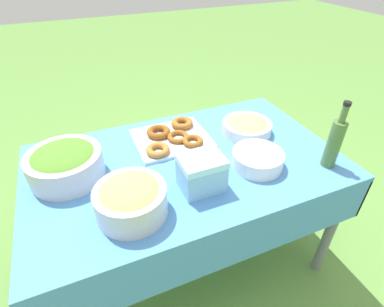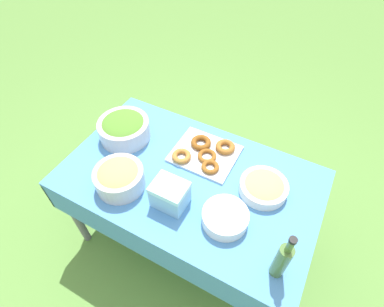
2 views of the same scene
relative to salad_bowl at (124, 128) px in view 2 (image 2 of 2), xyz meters
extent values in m
plane|color=#609342|center=(0.51, -0.09, -0.79)|extent=(14.00, 14.00, 0.00)
cube|color=#4C8CD1|center=(0.51, -0.09, -0.09)|extent=(1.43, 0.86, 0.02)
cube|color=#4C8CD1|center=(0.51, -0.52, -0.21)|extent=(1.43, 0.01, 0.22)
cube|color=#4C8CD1|center=(0.51, 0.33, -0.21)|extent=(1.43, 0.01, 0.22)
cube|color=#4C8CD1|center=(-0.20, -0.09, -0.21)|extent=(0.01, 0.86, 0.22)
cube|color=#4C8CD1|center=(1.22, -0.09, -0.21)|extent=(0.01, 0.86, 0.22)
cylinder|color=slate|center=(-0.15, -0.46, -0.44)|extent=(0.05, 0.05, 0.69)
cylinder|color=slate|center=(-0.15, 0.28, -0.44)|extent=(0.05, 0.05, 0.69)
cylinder|color=slate|center=(1.16, 0.28, -0.44)|extent=(0.05, 0.05, 0.69)
cylinder|color=silver|center=(0.00, 0.00, -0.01)|extent=(0.31, 0.31, 0.12)
ellipsoid|color=#51892D|center=(0.00, 0.00, 0.03)|extent=(0.27, 0.27, 0.07)
cylinder|color=white|center=(0.90, 0.01, -0.04)|extent=(0.26, 0.26, 0.06)
ellipsoid|color=tan|center=(0.90, 0.01, -0.02)|extent=(0.23, 0.23, 0.05)
cube|color=silver|center=(0.51, 0.10, -0.07)|extent=(0.37, 0.31, 0.02)
torus|color=#93561E|center=(0.59, 0.01, -0.05)|extent=(0.14, 0.14, 0.03)
torus|color=#A36628|center=(0.60, 0.18, -0.04)|extent=(0.16, 0.16, 0.03)
torus|color=brown|center=(0.46, 0.15, -0.04)|extent=(0.15, 0.15, 0.03)
torus|color=#B27533|center=(0.41, 0.00, -0.04)|extent=(0.16, 0.16, 0.03)
torus|color=#93561E|center=(0.54, 0.07, -0.05)|extent=(0.12, 0.12, 0.03)
cylinder|color=white|center=(0.79, -0.25, -0.07)|extent=(0.23, 0.23, 0.01)
cylinder|color=white|center=(0.79, -0.25, -0.06)|extent=(0.23, 0.23, 0.01)
cylinder|color=white|center=(0.79, -0.25, -0.04)|extent=(0.23, 0.23, 0.01)
cylinder|color=white|center=(0.79, -0.25, -0.03)|extent=(0.23, 0.23, 0.01)
cylinder|color=white|center=(0.79, -0.25, -0.02)|extent=(0.23, 0.23, 0.01)
cylinder|color=white|center=(0.79, -0.25, -0.01)|extent=(0.23, 0.23, 0.01)
cylinder|color=#4C7238|center=(1.10, -0.37, 0.04)|extent=(0.06, 0.06, 0.22)
cylinder|color=#4C7238|center=(1.10, -0.37, 0.19)|extent=(0.03, 0.03, 0.08)
cylinder|color=black|center=(1.10, -0.37, 0.23)|extent=(0.03, 0.03, 0.02)
cylinder|color=silver|center=(0.20, -0.32, -0.02)|extent=(0.27, 0.27, 0.12)
ellipsoid|color=tan|center=(0.20, -0.32, 0.03)|extent=(0.23, 0.23, 0.07)
cube|color=#8CC6E5|center=(0.50, -0.29, -0.01)|extent=(0.17, 0.14, 0.12)
cube|color=#BAF4FF|center=(0.50, -0.29, 0.06)|extent=(0.18, 0.14, 0.03)
camera|label=1|loc=(0.10, -1.13, 0.77)|focal=28.00mm
camera|label=2|loc=(1.00, -0.98, 1.27)|focal=28.00mm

